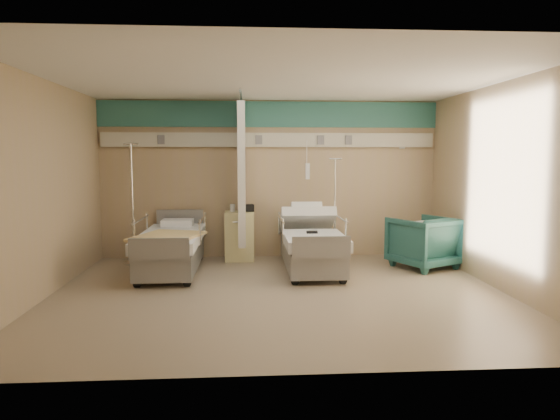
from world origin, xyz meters
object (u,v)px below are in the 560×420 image
Objects in this scene: bed_right at (311,251)px; bed_left at (171,253)px; bedside_cabinet at (240,236)px; iv_stand_left at (134,239)px; iv_stand_right at (334,240)px; visitor_armchair at (424,242)px.

bed_right and bed_left have the same top height.
bedside_cabinet is 1.79m from iv_stand_left.
iv_stand_left reaches higher than bed_right.
iv_stand_left is at bearing 166.53° from bed_right.
bed_right is 2.54× the size of bedside_cabinet.
bed_right is 1.06× the size of iv_stand_left.
bedside_cabinet is 0.48× the size of iv_stand_right.
bed_right is at bearing -13.47° from iv_stand_left.
iv_stand_right reaches higher than visitor_armchair.
iv_stand_right is (1.65, -0.17, -0.06)m from bedside_cabinet.
bedside_cabinet reaches higher than bed_left.
iv_stand_left is at bearing -33.78° from visitor_armchair.
bed_right is at bearing -38.05° from bedside_cabinet.
visitor_armchair is 0.52× the size of iv_stand_right.
visitor_armchair reaches higher than bed_right.
iv_stand_right is 0.88× the size of iv_stand_left.
bedside_cabinet is at bearing 6.33° from iv_stand_left.
iv_stand_left reaches higher than bedside_cabinet.
iv_stand_left is at bearing -173.67° from bedside_cabinet.
bed_left is (-2.20, 0.00, 0.00)m from bed_right.
bedside_cabinet is 0.42× the size of iv_stand_left.
iv_stand_left reaches higher than visitor_armchair.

